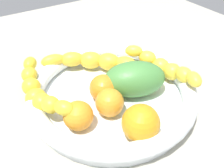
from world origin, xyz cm
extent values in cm
cube|color=#ABA796|center=(0.00, 0.00, 1.50)|extent=(120.00, 120.00, 3.00)
cylinder|color=white|center=(0.00, 0.00, 3.80)|extent=(32.23, 32.23, 1.60)
torus|color=white|center=(0.00, 0.00, 6.17)|extent=(34.42, 34.42, 3.14)
ellipsoid|color=yellow|center=(12.09, -13.53, 9.32)|extent=(4.16, 4.56, 2.68)
ellipsoid|color=yellow|center=(13.27, -10.89, 8.44)|extent=(4.20, 4.55, 3.16)
ellipsoid|color=yellow|center=(13.96, -8.08, 7.55)|extent=(4.16, 4.22, 3.65)
ellipsoid|color=yellow|center=(14.13, -5.20, 6.67)|extent=(4.24, 3.85, 4.13)
ellipsoid|color=yellow|center=(13.78, -2.33, 7.55)|extent=(4.35, 4.40, 3.65)
ellipsoid|color=yellow|center=(12.92, 0.43, 8.44)|extent=(4.35, 4.65, 3.16)
ellipsoid|color=yellow|center=(11.58, 2.99, 9.32)|extent=(4.27, 4.58, 2.68)
ellipsoid|color=yellow|center=(-12.87, 9.37, 9.53)|extent=(3.92, 4.74, 2.64)
ellipsoid|color=yellow|center=(-13.68, 6.23, 8.37)|extent=(3.72, 4.45, 3.21)
ellipsoid|color=yellow|center=(-13.73, 2.99, 7.21)|extent=(4.17, 4.43, 3.78)
ellipsoid|color=yellow|center=(-13.02, -0.17, 7.21)|extent=(4.91, 5.08, 3.78)
ellipsoid|color=yellow|center=(-11.59, -3.08, 8.37)|extent=(4.90, 5.15, 3.21)
ellipsoid|color=yellow|center=(-9.53, -5.58, 9.53)|extent=(4.76, 4.71, 2.64)
ellipsoid|color=yellow|center=(-8.36, -0.48, 7.86)|extent=(4.12, 5.98, 2.84)
ellipsoid|color=yellow|center=(-6.79, -4.53, 7.43)|extent=(5.59, 6.43, 3.46)
ellipsoid|color=yellow|center=(-4.34, -8.12, 7.00)|extent=(6.64, 6.78, 4.07)
ellipsoid|color=yellow|center=(-1.14, -11.05, 7.00)|extent=(6.79, 6.48, 4.07)
ellipsoid|color=yellow|center=(2.66, -13.17, 7.43)|extent=(6.35, 5.28, 3.46)
ellipsoid|color=yellow|center=(6.83, -14.36, 7.86)|extent=(5.83, 3.69, 2.84)
sphere|color=orange|center=(1.85, 11.71, 7.86)|extent=(6.51, 6.51, 6.51)
sphere|color=orange|center=(2.06, -0.30, 7.40)|extent=(5.60, 5.60, 5.60)
sphere|color=orange|center=(9.60, 4.03, 7.30)|extent=(5.39, 5.39, 5.39)
sphere|color=orange|center=(3.19, 4.14, 7.30)|extent=(5.40, 5.40, 5.40)
ellipsoid|color=#498C41|center=(-4.31, 1.76, 8.23)|extent=(14.74, 12.27, 7.25)
camera|label=1|loc=(20.65, 32.13, 37.53)|focal=38.59mm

